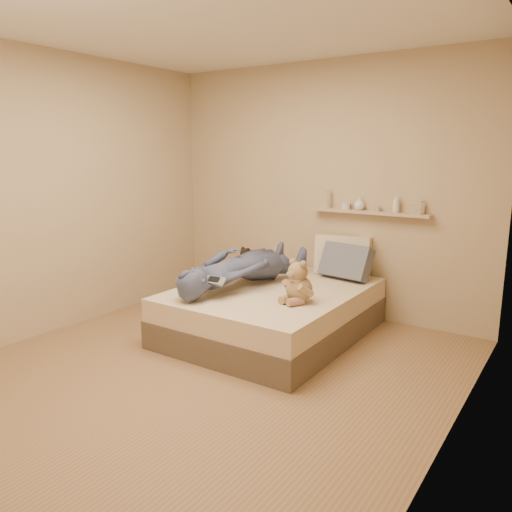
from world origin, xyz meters
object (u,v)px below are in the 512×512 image
Objects in this scene: teddy_bear at (298,285)px; wall_shelf at (369,212)px; dark_plush at (246,261)px; pillow_cream at (343,255)px; bed at (273,311)px; game_console at (214,280)px; person at (242,266)px; pillow_grey at (346,262)px.

teddy_bear is 0.31× the size of wall_shelf.
dark_plush is 0.48× the size of pillow_cream.
bed is 0.99m from pillow_cream.
bed is 1.58× the size of wall_shelf.
game_console is 0.17× the size of wall_shelf.
bed is 1.38m from wall_shelf.
dark_plush is 1.00m from pillow_cream.
pillow_cream is at bearing -116.82° from person.
game_console is 0.53× the size of teddy_bear.
wall_shelf is at bearing 18.65° from pillow_cream.
pillow_grey is (0.62, 1.29, -0.00)m from game_console.
pillow_grey is at bearing 89.86° from teddy_bear.
game_console is at bearing -110.06° from pillow_cream.
wall_shelf is at bearing 83.46° from teddy_bear.
pillow_grey is (0.98, 0.33, 0.06)m from dark_plush.
wall_shelf is (0.14, 1.18, 0.50)m from teddy_bear.
person reaches higher than bed.
teddy_bear is at bearing -90.14° from pillow_grey.
person is 1.30× the size of wall_shelf.
dark_plush is at bearing -52.64° from person.
person is 1.38m from wall_shelf.
person is (-0.28, -0.10, 0.41)m from bed.
bed is 0.51m from person.
pillow_grey is at bearing -54.13° from pillow_cream.
dark_plush is 0.22× the size of wall_shelf.
person is at bearing 166.02° from teddy_bear.
pillow_cream is 0.51m from wall_shelf.
person is (-0.60, -0.93, -0.01)m from pillow_cream.
pillow_cream reaches higher than dark_plush.
wall_shelf reaches higher than dark_plush.
teddy_bear is 0.74× the size of pillow_grey.
wall_shelf is at bearing -123.62° from person.
person is (0.28, -0.46, 0.07)m from dark_plush.
teddy_bear is at bearing -84.86° from pillow_cream.
teddy_bear is 0.72m from person.
pillow_grey is 0.32× the size of person.
wall_shelf is at bearing 58.75° from pillow_grey.
dark_plush is 0.17× the size of person.
wall_shelf is at bearing 26.14° from dark_plush.
teddy_bear is (0.41, -0.27, 0.38)m from bed.
bed is 9.57× the size of game_console.
person is at bearing -58.53° from dark_plush.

